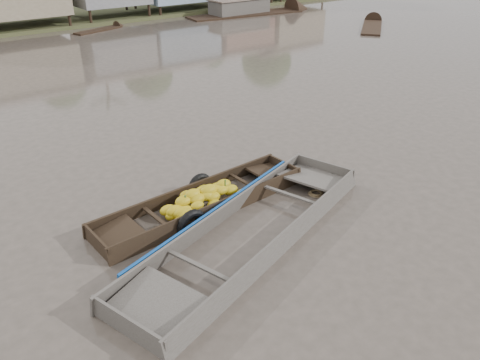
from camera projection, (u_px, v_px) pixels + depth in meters
ground at (244, 221)px, 11.59m from camera, size 120.00×120.00×0.00m
banana_boat at (201, 203)px, 12.02m from camera, size 6.00×1.71×0.85m
viewer_boat at (250, 234)px, 10.98m from camera, size 7.92×4.12×0.62m
distant_boats at (199, 20)px, 35.80m from camera, size 45.04×14.62×1.38m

